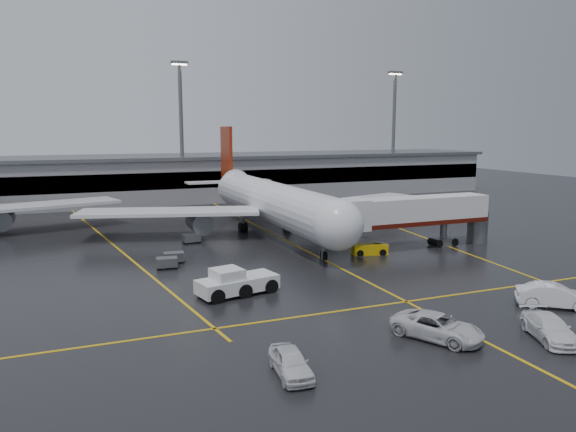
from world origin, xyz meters
name	(u,v)px	position (x,y,z in m)	size (l,w,h in m)	color
ground	(297,246)	(0.00, 0.00, 0.00)	(220.00, 220.00, 0.00)	black
apron_line_centre	(297,246)	(0.00, 0.00, 0.01)	(0.25, 90.00, 0.02)	gold
apron_line_stop	(406,302)	(0.00, -22.00, 0.01)	(60.00, 0.25, 0.02)	gold
apron_line_left	(111,243)	(-20.00, 10.00, 0.01)	(0.25, 70.00, 0.02)	gold
apron_line_right	(384,223)	(18.00, 10.00, 0.01)	(0.25, 70.00, 0.02)	gold
terminal	(202,176)	(0.00, 47.93, 4.32)	(122.00, 19.00, 8.60)	gray
light_mast_mid	(181,124)	(-5.00, 42.00, 14.47)	(3.00, 1.20, 25.45)	#595B60
light_mast_right	(394,125)	(40.00, 42.00, 14.47)	(3.00, 1.20, 25.45)	#595B60
main_airliner	(269,200)	(0.00, 9.70, 4.21)	(48.80, 45.60, 14.10)	silver
jet_bridge	(415,215)	(11.87, -6.00, 3.93)	(19.90, 3.40, 6.05)	silver
pushback_tractor	(235,283)	(-11.98, -15.11, 0.95)	(7.09, 4.10, 2.38)	silver
belt_loader	(369,249)	(5.73, -6.62, 0.59)	(4.04, 2.50, 2.39)	#C49C08
service_van_a	(437,327)	(-2.56, -29.17, 0.82)	(2.74, 5.94, 1.65)	silver
service_van_b	(550,328)	(4.12, -31.97, 0.77)	(2.14, 5.27, 1.53)	white
service_van_c	(555,296)	(9.71, -27.36, 0.91)	(1.92, 5.51, 1.81)	white
service_van_d	(291,362)	(-13.35, -30.41, 0.74)	(1.74, 4.34, 1.48)	silver
baggage_cart_a	(174,257)	(-14.78, -2.53, 0.63)	(2.09, 1.44, 1.12)	#595B60
baggage_cart_b	(167,262)	(-15.80, -4.53, 0.63)	(2.12, 1.50, 1.12)	#595B60
baggage_cart_c	(191,238)	(-11.07, 6.43, 0.63)	(2.12, 1.49, 1.12)	#595B60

